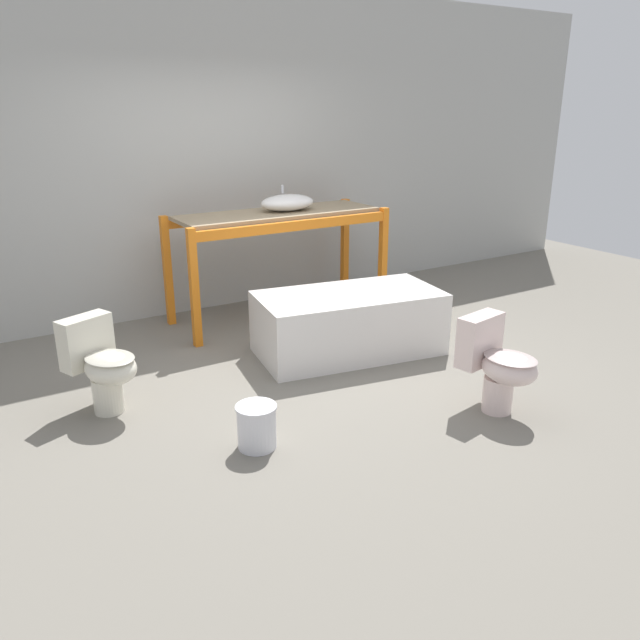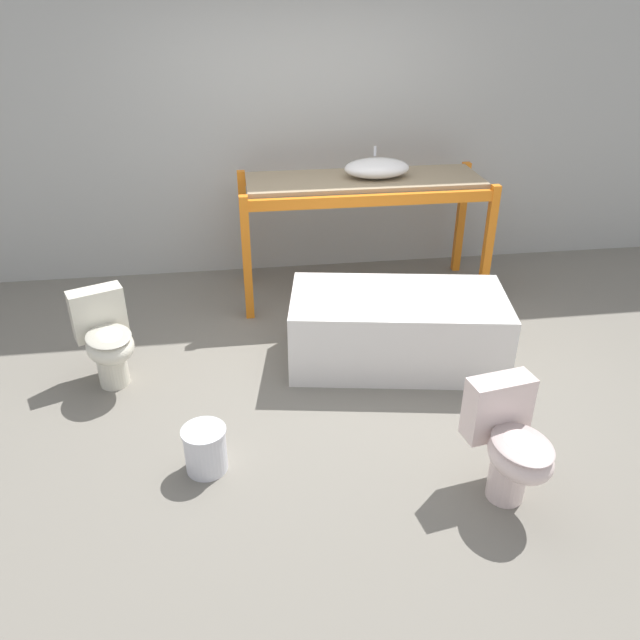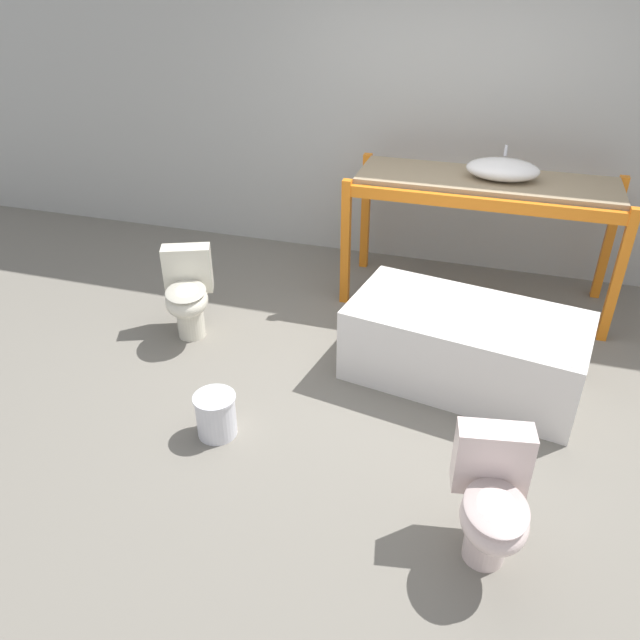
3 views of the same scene
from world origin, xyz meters
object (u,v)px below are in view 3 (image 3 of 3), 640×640
toilet_near (492,502)px  sink_basin (503,169)px  bathtub_main (465,341)px  toilet_far (188,293)px  bucket_white (216,414)px

toilet_near → sink_basin: bearing=84.3°
bathtub_main → toilet_far: (-2.08, -0.01, 0.05)m
toilet_near → toilet_far: 2.75m
bathtub_main → toilet_near: size_ratio=2.49×
bathtub_main → toilet_far: toilet_far is taller
bucket_white → sink_basin: bearing=56.5°
sink_basin → bucket_white: (-1.47, -2.21, -1.00)m
toilet_near → toilet_far: size_ratio=1.00×
sink_basin → toilet_far: size_ratio=0.82×
bathtub_main → toilet_near: (0.26, -1.45, 0.05)m
sink_basin → toilet_far: 2.59m
bucket_white → bathtub_main: bearing=36.2°
sink_basin → bucket_white: size_ratio=1.92×
bathtub_main → toilet_near: bearing=-70.0°
toilet_near → bucket_white: toilet_near is taller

